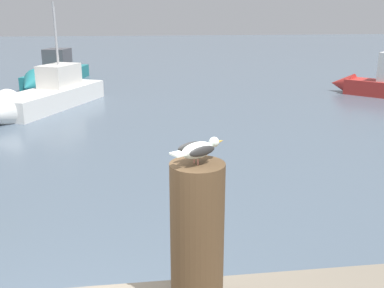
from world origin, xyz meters
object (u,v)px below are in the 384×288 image
at_px(boat_teal, 52,76).
at_px(boat_red, 383,83).
at_px(seagull, 198,149).
at_px(boat_white, 39,98).
at_px(mooring_post, 197,237).

xyz_separation_m(boat_teal, boat_red, (13.00, -4.39, 0.11)).
bearing_deg(seagull, boat_red, 55.50).
xyz_separation_m(boat_white, boat_teal, (-0.52, 5.43, -0.00)).
bearing_deg(boat_white, boat_red, 4.77).
bearing_deg(boat_teal, boat_red, -18.66).
distance_m(seagull, boat_red, 16.07).
xyz_separation_m(mooring_post, boat_white, (-3.43, 12.12, -1.30)).
xyz_separation_m(boat_white, boat_red, (12.48, 1.04, 0.11)).
relative_size(mooring_post, boat_white, 0.18).
distance_m(mooring_post, seagull, 0.59).
distance_m(seagull, boat_white, 12.74).
bearing_deg(boat_red, seagull, -124.50).
distance_m(boat_teal, boat_red, 13.72).
xyz_separation_m(seagull, boat_white, (-3.43, 12.12, -1.89)).
bearing_deg(mooring_post, boat_red, 55.49).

